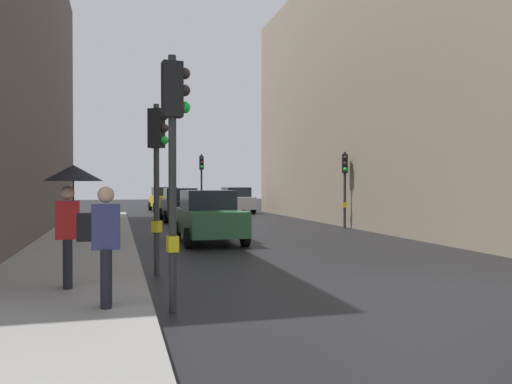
# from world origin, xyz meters

# --- Properties ---
(ground_plane) EXTENTS (120.00, 120.00, 0.00)m
(ground_plane) POSITION_xyz_m (0.00, 0.00, 0.00)
(ground_plane) COLOR black
(sidewalk_kerb) EXTENTS (3.07, 40.00, 0.16)m
(sidewalk_kerb) POSITION_xyz_m (-6.33, 6.00, 0.08)
(sidewalk_kerb) COLOR gray
(sidewalk_kerb) RESTS_ON ground
(building_facade_right) EXTENTS (12.00, 29.09, 13.18)m
(building_facade_right) POSITION_xyz_m (10.79, 12.91, 6.59)
(building_facade_right) COLOR gray
(building_facade_right) RESTS_ON ground
(traffic_light_near_left) EXTENTS (0.44, 0.27, 3.92)m
(traffic_light_near_left) POSITION_xyz_m (-4.47, -0.45, 2.70)
(traffic_light_near_left) COLOR #2D2D2D
(traffic_light_near_left) RESTS_ON ground
(traffic_light_near_right) EXTENTS (0.44, 0.37, 3.68)m
(traffic_light_near_right) POSITION_xyz_m (-4.47, 2.86, 2.54)
(traffic_light_near_right) COLOR #2D2D2D
(traffic_light_near_right) RESTS_ON ground
(traffic_light_mid_street) EXTENTS (0.33, 0.45, 3.41)m
(traffic_light_mid_street) POSITION_xyz_m (4.48, 12.66, 2.35)
(traffic_light_mid_street) COLOR #2D2D2D
(traffic_light_mid_street) RESTS_ON ground
(traffic_light_far_median) EXTENTS (0.24, 0.43, 3.83)m
(traffic_light_far_median) POSITION_xyz_m (-0.27, 23.25, 2.64)
(traffic_light_far_median) COLOR #2D2D2D
(traffic_light_far_median) RESTS_ON ground
(car_dark_suv) EXTENTS (2.02, 4.20, 1.76)m
(car_dark_suv) POSITION_xyz_m (-2.05, 19.26, 0.88)
(car_dark_suv) COLOR black
(car_dark_suv) RESTS_ON ground
(car_white_compact) EXTENTS (2.11, 4.25, 1.76)m
(car_white_compact) POSITION_xyz_m (2.49, 25.86, 0.88)
(car_white_compact) COLOR silver
(car_white_compact) RESTS_ON ground
(car_green_estate) EXTENTS (2.09, 4.24, 1.76)m
(car_green_estate) POSITION_xyz_m (-2.34, 8.76, 0.88)
(car_green_estate) COLOR #2D6038
(car_green_estate) RESTS_ON ground
(car_yellow_taxi) EXTENTS (2.23, 4.31, 1.76)m
(car_yellow_taxi) POSITION_xyz_m (-1.97, 29.84, 0.88)
(car_yellow_taxi) COLOR yellow
(car_yellow_taxi) RESTS_ON ground
(pedestrian_with_umbrella) EXTENTS (1.00, 1.00, 2.14)m
(pedestrian_with_umbrella) POSITION_xyz_m (-6.08, 1.12, 1.84)
(pedestrian_with_umbrella) COLOR black
(pedestrian_with_umbrella) RESTS_ON sidewalk_kerb
(pedestrian_with_grey_backpack) EXTENTS (0.61, 0.36, 1.77)m
(pedestrian_with_grey_backpack) POSITION_xyz_m (-5.51, -0.51, 1.16)
(pedestrian_with_grey_backpack) COLOR black
(pedestrian_with_grey_backpack) RESTS_ON sidewalk_kerb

